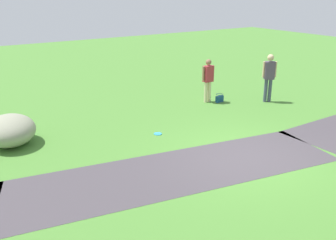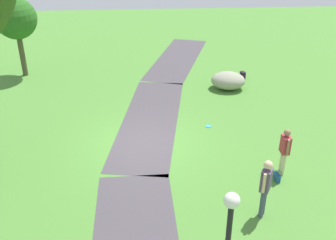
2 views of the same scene
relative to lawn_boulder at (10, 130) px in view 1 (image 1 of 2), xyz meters
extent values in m
plane|color=#4B8333|center=(-4.92, 4.24, -0.41)|extent=(48.00, 48.00, 0.00)
cube|color=#463F45|center=(-2.98, 3.86, -0.41)|extent=(8.26, 3.51, 0.01)
ellipsoid|color=gray|center=(0.00, 0.00, 0.00)|extent=(1.70, 1.90, 0.82)
cylinder|color=beige|center=(-7.04, -0.25, -0.02)|extent=(0.13, 0.13, 0.79)
cylinder|color=beige|center=(-7.20, -0.25, -0.02)|extent=(0.13, 0.13, 0.79)
cube|color=#A9303A|center=(-7.12, -0.25, 0.67)|extent=(0.36, 0.24, 0.59)
cylinder|color=#916A4D|center=(-6.90, -0.25, 0.70)|extent=(0.08, 0.08, 0.53)
cylinder|color=#916A4D|center=(-7.34, -0.25, 0.70)|extent=(0.08, 0.08, 0.53)
sphere|color=#916A4D|center=(-7.12, -0.25, 1.10)|extent=(0.21, 0.21, 0.21)
cylinder|color=#41485E|center=(-9.10, 1.01, 0.02)|extent=(0.13, 0.13, 0.87)
cylinder|color=#41485E|center=(-8.97, 0.92, 0.02)|extent=(0.13, 0.13, 0.87)
cube|color=#55455D|center=(-9.04, 0.96, 0.79)|extent=(0.43, 0.39, 0.66)
cylinder|color=beige|center=(-9.22, 1.08, 0.83)|extent=(0.08, 0.08, 0.58)
cylinder|color=beige|center=(-8.85, 0.85, 0.83)|extent=(0.08, 0.08, 0.58)
sphere|color=beige|center=(-9.04, 0.96, 1.27)|extent=(0.24, 0.24, 0.24)
cube|color=navy|center=(-7.49, 0.02, -0.29)|extent=(0.33, 0.14, 0.24)
torus|color=navy|center=(-7.49, 0.02, -0.11)|extent=(0.29, 0.29, 0.02)
cylinder|color=#329CDC|center=(-3.79, 1.57, -0.40)|extent=(0.23, 0.23, 0.02)
camera|label=1|loc=(1.68, 10.52, 3.72)|focal=40.67mm
camera|label=2|loc=(-17.15, 4.17, 6.93)|focal=41.21mm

